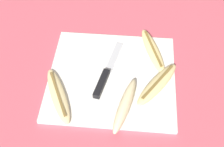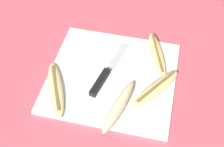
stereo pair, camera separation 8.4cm
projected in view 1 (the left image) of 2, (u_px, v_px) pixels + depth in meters
ground_plane at (112, 78)px, 0.97m from camera, size 4.00×4.00×0.00m
cutting_board at (112, 77)px, 0.96m from camera, size 0.39×0.36×0.01m
knife at (104, 78)px, 0.94m from camera, size 0.07×0.24×0.02m
banana_spotted_left at (157, 84)px, 0.92m from camera, size 0.15×0.19×0.02m
banana_mellow_near at (58, 95)px, 0.90m from camera, size 0.13×0.20×0.02m
banana_golden_short at (153, 50)px, 1.01m from camera, size 0.10×0.20×0.02m
banana_cream_curved at (125, 105)px, 0.87m from camera, size 0.08×0.19×0.04m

